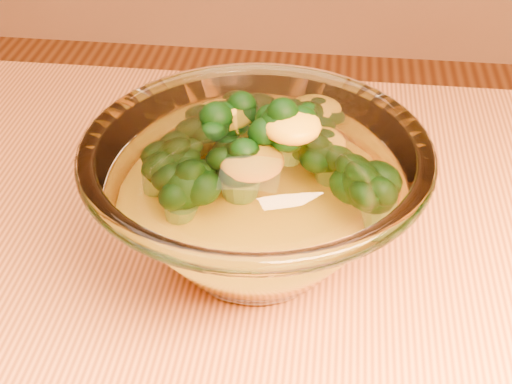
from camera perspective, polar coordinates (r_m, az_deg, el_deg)
glass_bowl at (r=0.50m, az=0.00°, el=-0.47°), size 0.24×0.24×0.11m
cheese_sauce at (r=0.52m, az=0.00°, el=-2.45°), size 0.14×0.14×0.04m
broccoli_heap at (r=0.51m, az=0.09°, el=2.76°), size 0.17×0.13×0.08m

